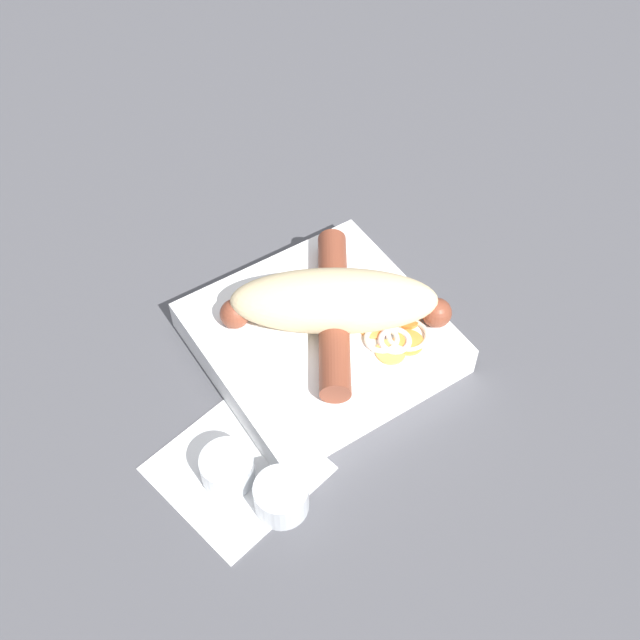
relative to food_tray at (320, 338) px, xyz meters
The scene contains 8 objects.
ground_plane 0.02m from the food_tray, ahead, with size 3.00×3.00×0.00m, color #4C4C51.
food_tray is the anchor object (origin of this frame).
bread_roll 0.05m from the food_tray, 164.49° to the right, with size 0.19×0.15×0.05m.
sausage 0.03m from the food_tray, 165.85° to the left, with size 0.18×0.17×0.03m.
pickled_veggies 0.07m from the food_tray, 139.00° to the left, with size 0.07×0.07×0.01m.
napkin 0.14m from the food_tray, 28.20° to the left, with size 0.14×0.14×0.00m.
condiment_cup_near 0.15m from the food_tray, 27.54° to the left, with size 0.04×0.04×0.03m.
condiment_cup_far 0.16m from the food_tray, 45.91° to the left, with size 0.04×0.04×0.03m.
Camera 1 is at (0.24, 0.37, 0.60)m, focal length 45.00 mm.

